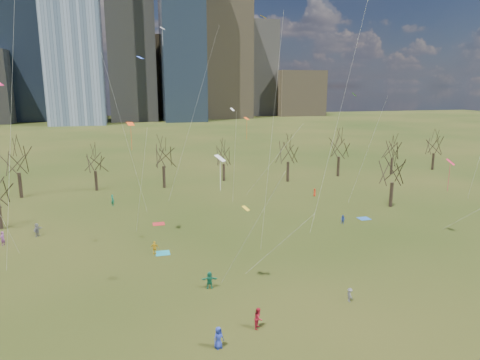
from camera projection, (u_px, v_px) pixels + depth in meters
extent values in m
plane|color=black|center=(271.00, 272.00, 43.30)|extent=(500.00, 500.00, 0.00)
cube|color=slate|center=(130.00, 30.00, 224.41)|extent=(24.00, 24.00, 95.00)
cube|color=#384C66|center=(182.00, 19.00, 220.50)|extent=(22.00, 22.00, 105.00)
cube|color=#726347|center=(224.00, 55.00, 249.76)|extent=(28.00, 28.00, 72.00)
cube|color=#384C66|center=(31.00, 59.00, 228.58)|extent=(25.00, 25.00, 65.00)
cube|color=slate|center=(257.00, 69.00, 271.76)|extent=(22.00, 22.00, 58.00)
cube|color=#726347|center=(153.00, 77.00, 265.76)|extent=(30.00, 30.00, 48.00)
cube|color=#726347|center=(296.00, 93.00, 276.61)|extent=(30.00, 28.00, 28.00)
cylinder|color=black|center=(20.00, 185.00, 71.75)|extent=(0.55, 0.55, 4.28)
cylinder|color=black|center=(96.00, 181.00, 76.76)|extent=(0.52, 0.52, 3.60)
cylinder|color=black|center=(164.00, 177.00, 78.81)|extent=(0.54, 0.54, 4.05)
cylinder|color=black|center=(224.00, 172.00, 84.76)|extent=(0.51, 0.51, 3.38)
cylinder|color=black|center=(288.00, 172.00, 83.97)|extent=(0.54, 0.54, 3.96)
cylinder|color=black|center=(338.00, 166.00, 88.88)|extent=(0.54, 0.54, 4.14)
cylinder|color=black|center=(391.00, 166.00, 91.05)|extent=(0.52, 0.52, 3.51)
cylinder|color=black|center=(433.00, 161.00, 95.96)|extent=(0.53, 0.53, 3.74)
cylinder|color=black|center=(0.00, 216.00, 56.07)|extent=(0.51, 0.51, 3.38)
cylinder|color=black|center=(391.00, 195.00, 66.46)|extent=(0.53, 0.53, 3.83)
cube|color=teal|center=(163.00, 253.00, 48.13)|extent=(1.60, 1.50, 0.03)
cube|color=#2456A8|center=(364.00, 219.00, 60.71)|extent=(1.60, 1.50, 0.03)
cube|color=#AD2223|center=(159.00, 224.00, 58.35)|extent=(1.60, 1.50, 0.03)
imported|color=#2537A4|center=(218.00, 338.00, 30.53)|extent=(0.95, 0.79, 1.65)
imported|color=#AD182A|center=(259.00, 318.00, 33.08)|extent=(0.98, 1.04, 1.70)
imported|color=#5E5F63|center=(350.00, 295.00, 37.21)|extent=(0.51, 0.83, 1.25)
imported|color=gold|center=(155.00, 248.00, 47.64)|extent=(0.98, 0.62, 1.56)
imported|color=#186D4C|center=(210.00, 280.00, 39.62)|extent=(1.58, 0.69, 1.64)
imported|color=#914993|center=(3.00, 238.00, 50.37)|extent=(0.63, 0.74, 1.71)
imported|color=#2841AE|center=(343.00, 219.00, 58.30)|extent=(0.71, 0.76, 1.24)
imported|color=slate|center=(37.00, 230.00, 53.38)|extent=(1.10, 1.64, 1.70)
imported|color=#EC3D1A|center=(315.00, 192.00, 72.96)|extent=(0.66, 0.78, 1.35)
imported|color=#1A7858|center=(113.00, 200.00, 67.08)|extent=(0.74, 0.79, 1.81)
plane|color=#FF4E15|center=(130.00, 124.00, 48.59)|extent=(1.24, 1.20, 0.34)
cylinder|color=silver|center=(141.00, 183.00, 47.83)|extent=(1.63, 4.99, 12.82)
cylinder|color=#FF4E15|center=(131.00, 138.00, 48.95)|extent=(0.04, 0.04, 2.70)
plane|color=yellow|center=(263.00, 17.00, 40.59)|extent=(0.77, 0.80, 0.26)
cylinder|color=silver|center=(271.00, 142.00, 41.36)|extent=(0.63, 3.89, 23.47)
plane|color=red|center=(451.00, 162.00, 50.37)|extent=(1.44, 1.39, 0.67)
cylinder|color=red|center=(449.00, 178.00, 50.78)|extent=(0.04, 0.04, 3.15)
cylinder|color=silver|center=(11.00, 100.00, 34.87)|extent=(5.51, 5.83, 31.87)
plane|color=silver|center=(162.00, 28.00, 59.47)|extent=(1.00, 1.01, 0.38)
cylinder|color=silver|center=(192.00, 119.00, 60.54)|extent=(6.98, 5.29, 24.91)
cylinder|color=silver|center=(163.00, 38.00, 59.75)|extent=(0.04, 0.04, 2.10)
plane|color=green|center=(354.00, 94.00, 60.56)|extent=(0.85, 0.98, 0.53)
cylinder|color=silver|center=(366.00, 153.00, 59.17)|extent=(0.90, 6.82, 15.86)
plane|color=blue|center=(140.00, 57.00, 54.66)|extent=(1.24, 1.24, 0.36)
cylinder|color=silver|center=(127.00, 142.00, 52.27)|extent=(4.39, 8.61, 20.61)
plane|color=#F65314|center=(247.00, 119.00, 66.22)|extent=(1.23, 1.20, 0.39)
cylinder|color=silver|center=(273.00, 161.00, 63.83)|extent=(5.53, 9.34, 12.11)
cylinder|color=#F65314|center=(247.00, 130.00, 66.61)|extent=(0.04, 0.04, 3.00)
plane|color=yellow|center=(246.00, 208.00, 38.30)|extent=(0.93, 0.92, 0.37)
cylinder|color=silver|center=(279.00, 245.00, 38.21)|extent=(5.32, 3.07, 6.31)
plane|color=white|center=(232.00, 109.00, 61.24)|extent=(0.87, 0.86, 0.40)
cylinder|color=silver|center=(235.00, 159.00, 60.59)|extent=(0.53, 4.37, 13.75)
plane|color=white|center=(220.00, 158.00, 35.46)|extent=(1.23, 1.25, 0.51)
cylinder|color=silver|center=(250.00, 233.00, 33.98)|extent=(3.29, 6.60, 11.18)
cylinder|color=white|center=(220.00, 176.00, 35.79)|extent=(0.04, 0.04, 2.46)
cylinder|color=silver|center=(343.00, 101.00, 46.41)|extent=(4.81, 3.82, 30.91)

